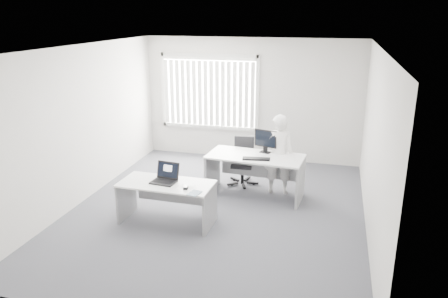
% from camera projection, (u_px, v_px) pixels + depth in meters
% --- Properties ---
extents(ground, '(6.00, 6.00, 0.00)m').
position_uv_depth(ground, '(217.00, 211.00, 7.66)').
color(ground, '#56575F').
rests_on(ground, ground).
extents(wall_back, '(5.00, 0.02, 2.80)m').
position_uv_depth(wall_back, '(252.00, 100.00, 10.00)').
color(wall_back, beige).
rests_on(wall_back, ground).
extents(wall_front, '(5.00, 0.02, 2.80)m').
position_uv_depth(wall_front, '(138.00, 210.00, 4.47)').
color(wall_front, beige).
rests_on(wall_front, ground).
extents(wall_left, '(0.02, 6.00, 2.80)m').
position_uv_depth(wall_left, '(83.00, 124.00, 7.84)').
color(wall_left, beige).
rests_on(wall_left, ground).
extents(wall_right, '(0.02, 6.00, 2.80)m').
position_uv_depth(wall_right, '(375.00, 145.00, 6.63)').
color(wall_right, beige).
rests_on(wall_right, ground).
extents(ceiling, '(5.00, 6.00, 0.02)m').
position_uv_depth(ceiling, '(216.00, 48.00, 6.81)').
color(ceiling, white).
rests_on(ceiling, wall_back).
extents(window, '(2.32, 0.06, 1.76)m').
position_uv_depth(window, '(209.00, 92.00, 10.16)').
color(window, silver).
rests_on(window, wall_back).
extents(blinds, '(2.20, 0.10, 1.50)m').
position_uv_depth(blinds, '(208.00, 94.00, 10.12)').
color(blinds, white).
rests_on(blinds, wall_back).
extents(desk_near, '(1.54, 0.76, 0.69)m').
position_uv_depth(desk_near, '(167.00, 194.00, 7.11)').
color(desk_near, silver).
rests_on(desk_near, ground).
extents(desk_far, '(1.82, 0.97, 0.80)m').
position_uv_depth(desk_far, '(255.00, 167.00, 8.12)').
color(desk_far, silver).
rests_on(desk_far, ground).
extents(office_chair, '(0.57, 0.57, 0.95)m').
position_uv_depth(office_chair, '(243.00, 169.00, 8.80)').
color(office_chair, black).
rests_on(office_chair, ground).
extents(person, '(0.59, 0.42, 1.55)m').
position_uv_depth(person, '(279.00, 154.00, 8.21)').
color(person, white).
rests_on(person, ground).
extents(laptop, '(0.43, 0.39, 0.30)m').
position_uv_depth(laptop, '(163.00, 174.00, 7.01)').
color(laptop, black).
rests_on(laptop, desk_near).
extents(paper_sheet, '(0.30, 0.23, 0.00)m').
position_uv_depth(paper_sheet, '(187.00, 188.00, 6.86)').
color(paper_sheet, white).
rests_on(paper_sheet, desk_near).
extents(mouse, '(0.09, 0.13, 0.05)m').
position_uv_depth(mouse, '(186.00, 187.00, 6.81)').
color(mouse, silver).
rests_on(mouse, paper_sheet).
extents(booklet, '(0.20, 0.25, 0.01)m').
position_uv_depth(booklet, '(194.00, 193.00, 6.64)').
color(booklet, silver).
rests_on(booklet, desk_near).
extents(keyboard, '(0.51, 0.22, 0.02)m').
position_uv_depth(keyboard, '(256.00, 159.00, 7.84)').
color(keyboard, black).
rests_on(keyboard, desk_far).
extents(monitor, '(0.46, 0.24, 0.44)m').
position_uv_depth(monitor, '(266.00, 141.00, 8.16)').
color(monitor, black).
rests_on(monitor, desk_far).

